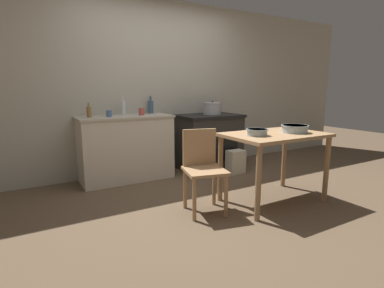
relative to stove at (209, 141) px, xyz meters
name	(u,v)px	position (x,y,z in m)	size (l,w,h in m)	color
ground_plane	(213,201)	(-0.74, -1.23, -0.43)	(14.00, 14.00, 0.00)	brown
wall_back	(155,87)	(-0.74, 0.35, 0.85)	(8.00, 0.07, 2.55)	#B2AD9E
counter_cabinet	(126,148)	(-1.33, 0.06, 0.02)	(1.27, 0.55, 0.90)	beige
stove	(209,141)	(0.00, 0.00, 0.00)	(0.96, 0.67, 0.86)	#2D2B28
work_table	(274,144)	(-0.16, -1.56, 0.23)	(1.10, 0.72, 0.78)	#A87F56
chair	(203,167)	(-0.98, -1.38, 0.03)	(0.48, 0.48, 0.85)	#A87F56
flour_sack	(236,162)	(0.19, -0.46, -0.26)	(0.26, 0.18, 0.35)	beige
stock_pot	(212,108)	(0.06, 0.00, 0.52)	(0.30, 0.30, 0.21)	#A8A8AD
mixing_bowl_large	(257,132)	(-0.44, -1.58, 0.39)	(0.23, 0.23, 0.07)	#93A8B2
mixing_bowl_small	(295,128)	(0.07, -1.63, 0.40)	(0.29, 0.29, 0.08)	#93A8B2
bottle_far_left	(123,107)	(-1.32, 0.15, 0.57)	(0.06, 0.06, 0.27)	silver
bottle_left	(89,112)	(-1.79, 0.08, 0.54)	(0.06, 0.06, 0.19)	olive
bottle_mid_left	(151,107)	(-0.88, 0.24, 0.56)	(0.08, 0.08, 0.25)	#3D5675
cup_center_left	(141,112)	(-1.10, 0.02, 0.52)	(0.08, 0.08, 0.10)	#B74C42
cup_center	(109,114)	(-1.55, 0.02, 0.51)	(0.07, 0.07, 0.08)	#4C6B99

